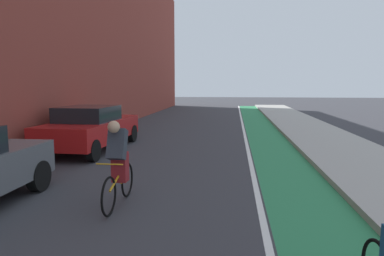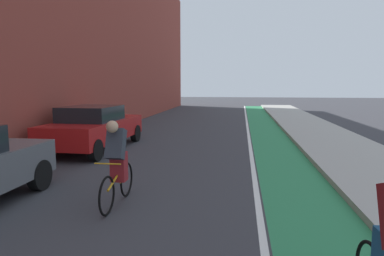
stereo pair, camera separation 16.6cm
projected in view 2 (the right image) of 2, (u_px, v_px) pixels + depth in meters
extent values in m
plane|color=#38383D|center=(184.00, 147.00, 12.58)|extent=(97.21, 97.21, 0.00)
cube|color=#2D8451|center=(271.00, 140.00, 14.08)|extent=(1.60, 44.19, 0.00)
cube|color=white|center=(249.00, 140.00, 14.21)|extent=(0.12, 44.19, 0.00)
cube|color=#A8A59E|center=(329.00, 140.00, 13.76)|extent=(2.94, 44.19, 0.14)
cube|color=brown|center=(56.00, 11.00, 14.69)|extent=(3.00, 44.19, 10.73)
cylinder|color=black|center=(40.00, 175.00, 7.41)|extent=(0.23, 0.66, 0.66)
cube|color=red|center=(95.00, 130.00, 12.05)|extent=(2.00, 4.76, 0.70)
cube|color=black|center=(91.00, 114.00, 11.75)|extent=(1.71, 2.02, 0.55)
cylinder|color=black|center=(95.00, 132.00, 14.00)|extent=(0.24, 0.67, 0.66)
cylinder|color=black|center=(135.00, 133.00, 13.72)|extent=(0.24, 0.67, 0.66)
cylinder|color=black|center=(42.00, 148.00, 10.47)|extent=(0.24, 0.67, 0.66)
cylinder|color=black|center=(95.00, 150.00, 10.18)|extent=(0.24, 0.67, 0.66)
torus|color=black|center=(107.00, 196.00, 5.98)|extent=(0.04, 0.70, 0.70)
torus|color=black|center=(127.00, 179.00, 7.01)|extent=(0.04, 0.70, 0.70)
cylinder|color=gold|center=(117.00, 176.00, 6.46)|extent=(0.04, 0.96, 0.33)
cylinder|color=gold|center=(120.00, 169.00, 6.63)|extent=(0.04, 0.12, 0.55)
cylinder|color=gold|center=(108.00, 164.00, 5.98)|extent=(0.48, 0.03, 0.02)
cube|color=maroon|center=(119.00, 166.00, 6.55)|extent=(0.28, 0.24, 0.56)
cube|color=#333842|center=(116.00, 144.00, 6.36)|extent=(0.32, 0.40, 0.60)
sphere|color=tan|center=(112.00, 127.00, 6.17)|extent=(0.22, 0.22, 0.22)
cube|color=maroon|center=(118.00, 142.00, 6.48)|extent=(0.26, 0.27, 0.39)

